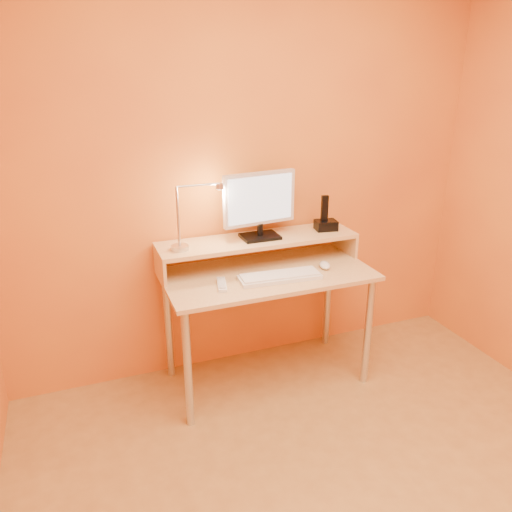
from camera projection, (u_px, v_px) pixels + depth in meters
name	position (u px, v px, depth m)	size (l,w,h in m)	color
wall_back	(248.00, 171.00, 2.98)	(3.00, 0.04, 2.50)	orange
desk_leg_fl	(188.00, 369.00, 2.62)	(0.04, 0.04, 0.69)	silver
desk_leg_fr	(368.00, 332.00, 2.99)	(0.04, 0.04, 0.69)	silver
desk_leg_bl	(168.00, 326.00, 3.06)	(0.04, 0.04, 0.69)	silver
desk_leg_br	(328.00, 298.00, 3.42)	(0.04, 0.04, 0.69)	silver
desk_lower	(267.00, 274.00, 2.89)	(1.20, 0.60, 0.03)	#E3BD7B
shelf_riser_left	(160.00, 266.00, 2.80)	(0.02, 0.30, 0.14)	#E3BD7B
shelf_riser_right	(344.00, 241.00, 3.19)	(0.02, 0.30, 0.14)	#E3BD7B
desk_shelf	(258.00, 240.00, 2.97)	(1.20, 0.30, 0.03)	#E3BD7B
monitor_foot	(260.00, 236.00, 2.96)	(0.22, 0.16, 0.02)	black
monitor_neck	(260.00, 229.00, 2.95)	(0.04, 0.04, 0.07)	black
monitor_panel	(259.00, 198.00, 2.89)	(0.45, 0.04, 0.31)	silver
monitor_back	(258.00, 198.00, 2.91)	(0.41, 0.01, 0.26)	black
monitor_screen	(261.00, 199.00, 2.87)	(0.41, 0.00, 0.27)	silver
lamp_base	(180.00, 248.00, 2.77)	(0.10, 0.10, 0.03)	silver
lamp_post	(178.00, 217.00, 2.71)	(0.01, 0.01, 0.33)	silver
lamp_arm	(198.00, 185.00, 2.69)	(0.01, 0.01, 0.24)	silver
lamp_head	(220.00, 186.00, 2.74)	(0.04, 0.04, 0.03)	silver
lamp_bulb	(220.00, 189.00, 2.74)	(0.03, 0.03, 0.00)	#FFEAC6
phone_dock	(326.00, 225.00, 3.10)	(0.13, 0.10, 0.06)	black
phone_handset	(325.00, 208.00, 3.06)	(0.04, 0.03, 0.16)	black
phone_led	(336.00, 227.00, 3.07)	(0.01, 0.00, 0.04)	#1C4BFF
keyboard	(280.00, 277.00, 2.79)	(0.46, 0.15, 0.02)	silver
mouse	(325.00, 265.00, 2.94)	(0.06, 0.11, 0.04)	white
remote_control	(222.00, 285.00, 2.70)	(0.05, 0.17, 0.02)	silver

